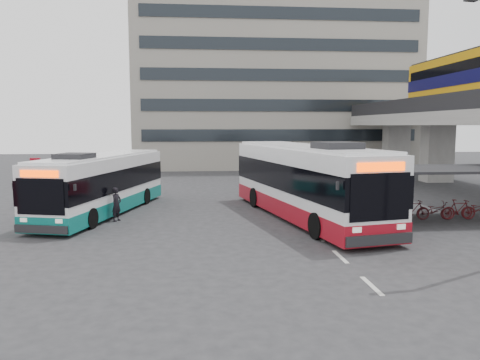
{
  "coord_description": "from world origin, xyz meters",
  "views": [
    {
      "loc": [
        -2.41,
        -18.54,
        4.56
      ],
      "look_at": [
        -0.45,
        3.38,
        2.0
      ],
      "focal_mm": 35.0,
      "sensor_mm": 36.0,
      "label": 1
    }
  ],
  "objects": [
    {
      "name": "ground",
      "position": [
        0.0,
        0.0,
        0.0
      ],
      "size": [
        120.0,
        120.0,
        0.0
      ],
      "primitive_type": "plane",
      "color": "#28282B",
      "rests_on": "ground"
    },
    {
      "name": "bike_shelter",
      "position": [
        8.47,
        3.0,
        1.3
      ],
      "size": [
        10.0,
        4.0,
        2.54
      ],
      "color": "#595B60",
      "rests_on": "ground"
    },
    {
      "name": "office_block",
      "position": [
        6.0,
        36.0,
        12.5
      ],
      "size": [
        30.0,
        15.0,
        25.0
      ],
      "primitive_type": "cube",
      "color": "gray",
      "rests_on": "ground"
    },
    {
      "name": "road_markings",
      "position": [
        2.5,
        -3.0,
        0.01
      ],
      "size": [
        0.15,
        7.6,
        0.01
      ],
      "color": "beige",
      "rests_on": "ground"
    },
    {
      "name": "bus_main",
      "position": [
        2.78,
        3.94,
        1.8
      ],
      "size": [
        5.41,
        13.4,
        3.87
      ],
      "rotation": [
        0.0,
        0.0,
        0.2
      ],
      "color": "white",
      "rests_on": "ground"
    },
    {
      "name": "bus_teal",
      "position": [
        -7.38,
        6.1,
        1.53
      ],
      "size": [
        5.16,
        11.42,
        3.3
      ],
      "rotation": [
        0.0,
        0.0,
        -0.25
      ],
      "color": "white",
      "rests_on": "ground"
    },
    {
      "name": "pedestrian",
      "position": [
        -6.35,
        4.0,
        0.81
      ],
      "size": [
        0.62,
        0.71,
        1.63
      ],
      "primitive_type": "imported",
      "rotation": [
        0.0,
        0.0,
        1.1
      ],
      "color": "black",
      "rests_on": "ground"
    },
    {
      "name": "sign_totem_north",
      "position": [
        -11.64,
        8.81,
        1.41
      ],
      "size": [
        0.59,
        0.28,
        2.74
      ],
      "rotation": [
        0.0,
        0.0,
        0.19
      ],
      "color": "#9F0919",
      "rests_on": "ground"
    }
  ]
}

